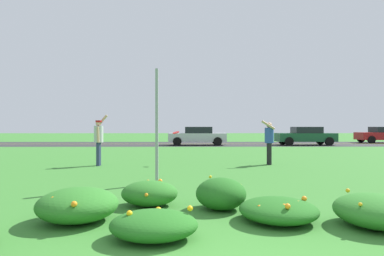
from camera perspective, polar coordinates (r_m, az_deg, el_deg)
name	(u,v)px	position (r m, az deg, el deg)	size (l,w,h in m)	color
ground_plane	(198,158)	(15.50, 1.09, -5.18)	(120.00, 120.00, 0.00)	#387A2D
highway_strip	(194,144)	(28.27, 0.33, -2.73)	(120.00, 7.76, 0.01)	#2D2D30
highway_center_stripe	(194,144)	(28.27, 0.33, -2.72)	(120.00, 0.16, 0.00)	yellow
daylily_clump_front_left	(150,193)	(6.33, -7.23, -10.96)	(1.04, 0.94, 0.46)	#2D7526
daylily_clump_front_center	(78,205)	(5.57, -18.88, -12.25)	(1.23, 1.24, 0.51)	#2D7526
daylily_clump_mid_center	(278,210)	(5.46, 14.50, -13.35)	(1.21, 1.21, 0.38)	#23661E
daylily_clump_near_camera	(375,211)	(5.69, 28.75, -12.22)	(1.15, 1.24, 0.48)	#2D7526
daylily_clump_mid_right	(221,194)	(6.04, 4.95, -11.06)	(0.89, 0.93, 0.59)	#23661E
daylily_clump_front_right	(154,225)	(4.54, -6.50, -16.07)	(1.15, 0.95, 0.41)	#23661E
sign_post_near_path	(157,126)	(8.56, -6.01, 0.28)	(0.07, 0.10, 2.94)	#93969B
person_thrower_red_cap_gray_shirt	(99,138)	(13.00, -15.60, -1.61)	(0.46, 0.50, 1.92)	#B2B2B7
person_catcher_blue_shirt	(269,139)	(13.19, 12.98, -1.88)	(0.52, 0.50, 1.71)	#2D4C9E
frisbee_red	(176,133)	(12.86, -2.76, -0.79)	(0.28, 0.26, 0.15)	red
car_red_leftmost	(383,135)	(34.75, 29.81, -0.99)	(4.50, 2.00, 1.45)	maroon
car_dark_green_center_left	(305,136)	(28.07, 18.75, -1.26)	(4.50, 2.00, 1.45)	#194C2D
car_silver_center_right	(197,136)	(26.50, 0.93, -1.33)	(4.50, 2.00, 1.45)	#B7BABF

